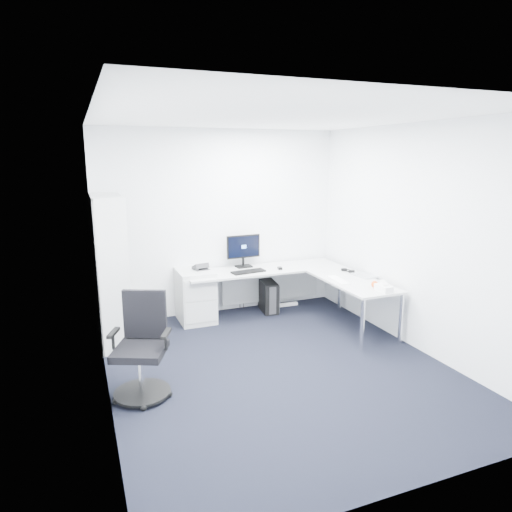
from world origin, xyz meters
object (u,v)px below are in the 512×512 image
object	(u,v)px
bookshelf	(111,270)
laptop	(365,267)
task_chair	(140,348)
monitor	(244,251)
l_desk	(273,297)

from	to	relation	value
bookshelf	laptop	xyz separation A→B (m)	(3.30, -0.62, -0.12)
task_chair	monitor	xyz separation A→B (m)	(1.80, 2.02, 0.43)
l_desk	laptop	bearing A→B (deg)	-26.97
task_chair	laptop	size ratio (longest dim) A/B	2.92
monitor	l_desk	bearing A→B (deg)	-67.72
task_chair	monitor	world-z (taller)	monitor
task_chair	laptop	world-z (taller)	task_chair
l_desk	bookshelf	world-z (taller)	bookshelf
monitor	laptop	world-z (taller)	monitor
monitor	laptop	bearing A→B (deg)	-41.70
bookshelf	monitor	xyz separation A→B (m)	(1.92, 0.48, 0.01)
task_chair	monitor	distance (m)	2.74
bookshelf	task_chair	distance (m)	1.60
bookshelf	laptop	size ratio (longest dim) A/B	5.31
bookshelf	monitor	world-z (taller)	bookshelf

